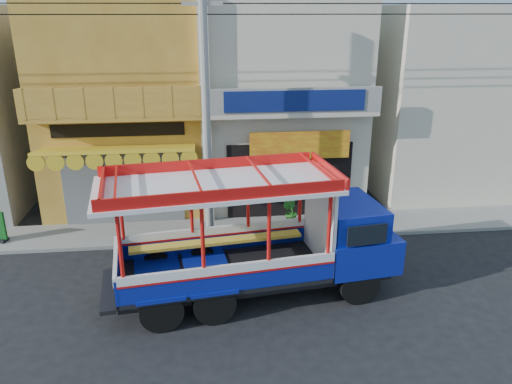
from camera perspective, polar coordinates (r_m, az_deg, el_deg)
ground at (r=14.35m, az=-0.81°, el=-11.07°), size 90.00×90.00×0.00m
sidewalk at (r=17.85m, az=-2.07°, el=-4.27°), size 30.00×2.00×0.12m
shophouse_left at (r=20.64m, az=-14.41°, el=10.26°), size 6.00×7.50×8.24m
shophouse_right at (r=20.69m, az=2.56°, el=10.87°), size 6.00×6.75×8.24m
party_pilaster at (r=17.41m, az=-5.77°, el=8.67°), size 0.35×0.30×8.00m
filler_building_right at (r=22.91m, az=20.37°, el=9.79°), size 6.00×6.00×7.60m
utility_pole at (r=15.70m, az=-5.26°, el=11.26°), size 28.00×0.26×9.00m
songthaew_truck at (r=13.40m, az=2.10°, el=-4.97°), size 8.04×3.50×3.63m
potted_plant_a at (r=18.62m, az=8.25°, el=-1.35°), size 1.24×1.29×1.11m
potted_plant_b at (r=17.96m, az=3.90°, el=-2.25°), size 0.68×0.68×0.97m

